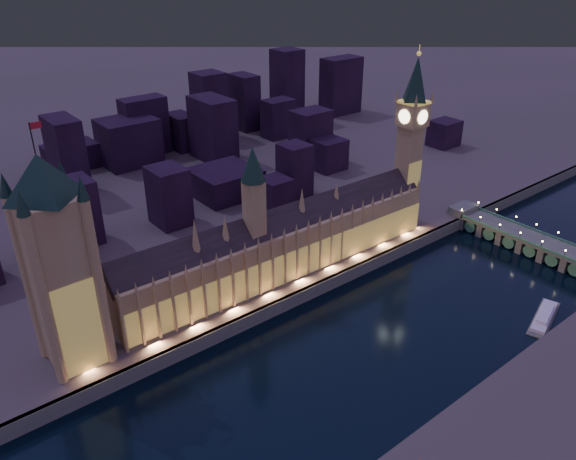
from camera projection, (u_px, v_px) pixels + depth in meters
ground_plane at (350, 342)px, 274.31m from camera, size 2000.00×2000.00×0.00m
north_bank at (27, 112)px, 632.88m from camera, size 2000.00×960.00×8.00m
embankment_wall at (297, 298)px, 300.90m from camera, size 2000.00×2.50×8.00m
palace_of_westminster at (284, 243)px, 309.26m from camera, size 202.00×23.52×78.00m
victoria_tower at (57, 254)px, 227.86m from camera, size 31.68×31.68×108.07m
elizabeth_tower at (411, 130)px, 344.78m from camera, size 18.00×18.00×113.84m
westminster_bridge at (527, 242)px, 353.77m from camera, size 19.58×113.00×15.90m
river_boat at (544, 316)px, 290.52m from camera, size 39.03×19.69×4.50m
city_backdrop at (176, 140)px, 456.69m from camera, size 473.43×215.63×78.41m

